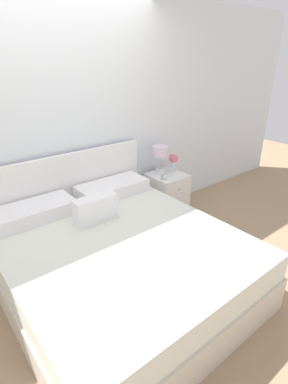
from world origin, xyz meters
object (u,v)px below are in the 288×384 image
at_px(alarm_clock, 164,177).
at_px(table_lamp, 161,154).
at_px(flower_vase, 173,161).
at_px(nightstand, 166,195).
at_px(bed, 116,259).

bearing_deg(alarm_clock, table_lamp, 61.55).
relative_size(flower_vase, alarm_clock, 3.16).
bearing_deg(nightstand, alarm_clock, -145.45).
relative_size(nightstand, alarm_clock, 7.83).
relative_size(table_lamp, flower_vase, 1.51).
distance_m(table_lamp, flower_vase, 0.21).
xyz_separation_m(bed, alarm_clock, (1.14, 0.62, 0.32)).
height_order(bed, table_lamp, bed).
xyz_separation_m(table_lamp, flower_vase, (0.18, -0.06, -0.11)).
bearing_deg(bed, table_lamp, 33.12).
height_order(nightstand, alarm_clock, alarm_clock).
bearing_deg(alarm_clock, bed, -151.32).
bearing_deg(bed, flower_vase, 28.03).
bearing_deg(table_lamp, flower_vase, -17.37).
height_order(bed, alarm_clock, bed).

